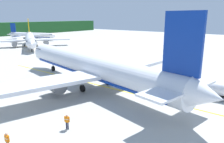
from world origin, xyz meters
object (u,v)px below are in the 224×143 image
at_px(cargo_container_near, 192,76).
at_px(cargo_container_mid, 167,82).
at_px(service_truck_pushback, 203,87).
at_px(airliner_far_taxiway, 31,35).
at_px(crew_loader_left, 67,121).
at_px(airliner_foreground, 92,67).
at_px(airliner_mid_apron, 30,39).
at_px(crew_marshaller, 7,140).

relative_size(cargo_container_near, cargo_container_mid, 1.02).
bearing_deg(cargo_container_mid, service_truck_pushback, -95.60).
distance_m(airliner_far_taxiway, crew_loader_left, 95.29).
bearing_deg(cargo_container_mid, crew_loader_left, 172.65).
distance_m(airliner_foreground, cargo_container_near, 17.96).
xyz_separation_m(airliner_far_taxiway, service_truck_pushback, (-30.08, -90.15, -0.89)).
bearing_deg(service_truck_pushback, airliner_mid_apron, 77.34).
relative_size(airliner_foreground, cargo_container_near, 19.66).
height_order(cargo_container_near, cargo_container_mid, cargo_container_near).
height_order(airliner_foreground, crew_loader_left, airliner_foreground).
relative_size(airliner_mid_apron, cargo_container_near, 15.56).
distance_m(service_truck_pushback, cargo_container_near, 7.39).
bearing_deg(service_truck_pushback, crew_marshaller, 158.34).
xyz_separation_m(airliner_far_taxiway, crew_marshaller, (-54.19, -80.58, -1.31)).
bearing_deg(airliner_far_taxiway, service_truck_pushback, -108.45).
relative_size(airliner_mid_apron, service_truck_pushback, 4.88).
bearing_deg(airliner_foreground, airliner_far_taxiway, 63.78).
height_order(airliner_mid_apron, crew_marshaller, airliner_mid_apron).
xyz_separation_m(airliner_mid_apron, cargo_container_near, (-8.67, -63.89, -1.98)).
height_order(service_truck_pushback, cargo_container_mid, service_truck_pushback).
relative_size(airliner_foreground, airliner_far_taxiway, 1.52).
height_order(crew_marshaller, crew_loader_left, crew_marshaller).
bearing_deg(airliner_far_taxiway, crew_marshaller, -123.92).
bearing_deg(crew_marshaller, airliner_foreground, 18.95).
xyz_separation_m(airliner_mid_apron, crew_marshaller, (-39.24, -57.87, -2.00)).
bearing_deg(cargo_container_near, service_truck_pushback, -151.29).
height_order(airliner_foreground, cargo_container_near, airliner_foreground).
height_order(airliner_mid_apron, service_truck_pushback, airliner_mid_apron).
bearing_deg(airliner_foreground, crew_marshaller, -161.05).
xyz_separation_m(airliner_far_taxiway, cargo_container_mid, (-29.52, -84.40, -1.32)).
xyz_separation_m(airliner_foreground, cargo_container_near, (13.13, -12.02, -2.39)).
bearing_deg(service_truck_pushback, crew_loader_left, 156.09).
height_order(cargo_container_near, crew_marshaller, cargo_container_near).
distance_m(cargo_container_near, crew_loader_left, 25.45).
bearing_deg(airliner_mid_apron, service_truck_pushback, -102.66).
relative_size(crew_marshaller, crew_loader_left, 1.01).
bearing_deg(airliner_mid_apron, airliner_far_taxiway, 56.66).
distance_m(airliner_far_taxiway, cargo_container_mid, 89.42).
bearing_deg(cargo_container_mid, crew_marshaller, 171.21).
relative_size(airliner_far_taxiway, crew_marshaller, 16.50).
bearing_deg(cargo_container_mid, cargo_container_near, -20.50).
bearing_deg(cargo_container_mid, airliner_far_taxiway, 70.72).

